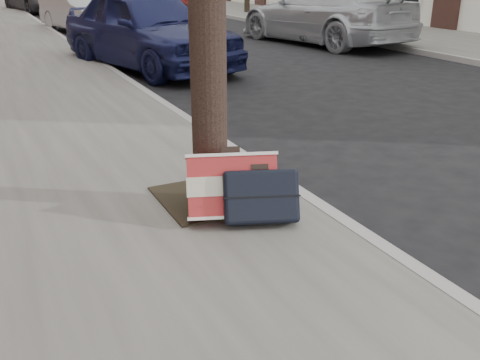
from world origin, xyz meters
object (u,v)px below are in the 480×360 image
suitcase_navy (261,196)px  car_near_front (148,29)px  suitcase_red (232,186)px  car_near_mid (82,11)px

suitcase_navy → car_near_front: bearing=99.6°
suitcase_red → suitcase_navy: suitcase_red is taller
suitcase_red → suitcase_navy: size_ratio=1.20×
car_near_mid → suitcase_navy: bearing=-107.9°
suitcase_navy → car_near_front: car_near_front is taller
suitcase_red → car_near_mid: car_near_mid is taller
suitcase_navy → car_near_front: size_ratio=0.12×
suitcase_red → car_near_front: 7.40m
suitcase_navy → car_near_mid: (1.53, 14.40, 0.30)m
suitcase_navy → suitcase_red: bearing=152.9°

